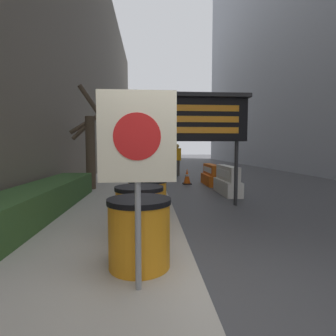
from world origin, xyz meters
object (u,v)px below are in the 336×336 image
(traffic_light_near_curb, at_px, (168,125))
(barrel_drum_back, at_px, (147,200))
(message_board, at_px, (201,119))
(traffic_cone_near, at_px, (230,173))
(barrel_drum_foreground, at_px, (139,232))
(pedestrian_worker, at_px, (177,157))
(barrel_drum_middle, at_px, (139,212))
(traffic_cone_far, at_px, (187,177))
(jersey_barrier_white, at_px, (227,182))
(traffic_cone_mid, at_px, (220,170))
(jersey_barrier_orange_far, at_px, (211,176))
(warning_sign, at_px, (137,150))

(traffic_light_near_curb, bearing_deg, barrel_drum_back, -96.68)
(message_board, height_order, traffic_cone_near, message_board)
(barrel_drum_foreground, distance_m, pedestrian_worker, 11.59)
(traffic_cone_near, bearing_deg, barrel_drum_middle, -116.48)
(barrel_drum_middle, xyz_separation_m, traffic_cone_far, (1.76, 7.03, -0.23))
(jersey_barrier_white, xyz_separation_m, traffic_cone_mid, (1.17, 5.24, -0.05))
(jersey_barrier_white, bearing_deg, barrel_drum_back, -126.43)
(jersey_barrier_orange_far, xyz_separation_m, traffic_cone_far, (-0.99, 0.25, -0.05))
(message_board, xyz_separation_m, jersey_barrier_orange_far, (1.25, 3.95, -1.90))
(traffic_cone_far, bearing_deg, barrel_drum_back, -105.17)
(warning_sign, bearing_deg, traffic_cone_far, 78.57)
(barrel_drum_middle, distance_m, barrel_drum_back, 0.97)
(barrel_drum_foreground, relative_size, jersey_barrier_orange_far, 0.48)
(barrel_drum_back, xyz_separation_m, traffic_cone_far, (1.64, 6.06, -0.23))
(traffic_cone_mid, distance_m, pedestrian_worker, 2.43)
(warning_sign, relative_size, traffic_light_near_curb, 0.51)
(jersey_barrier_orange_far, xyz_separation_m, traffic_cone_near, (1.09, 0.95, -0.00))
(message_board, bearing_deg, jersey_barrier_orange_far, 72.51)
(jersey_barrier_orange_far, height_order, traffic_cone_near, jersey_barrier_orange_far)
(barrel_drum_middle, bearing_deg, pedestrian_worker, 80.77)
(barrel_drum_middle, bearing_deg, barrel_drum_foreground, -87.87)
(traffic_cone_mid, bearing_deg, barrel_drum_foreground, -109.90)
(barrel_drum_foreground, bearing_deg, barrel_drum_back, 87.51)
(traffic_cone_mid, bearing_deg, barrel_drum_middle, -111.87)
(traffic_cone_near, height_order, pedestrian_worker, pedestrian_worker)
(barrel_drum_middle, xyz_separation_m, traffic_cone_mid, (3.92, 9.77, -0.18))
(pedestrian_worker, bearing_deg, barrel_drum_back, -28.83)
(barrel_drum_back, distance_m, message_board, 2.89)
(traffic_light_near_curb, xyz_separation_m, pedestrian_worker, (0.54, 0.60, -1.70))
(traffic_cone_mid, bearing_deg, traffic_cone_near, -92.14)
(message_board, xyz_separation_m, traffic_cone_near, (2.34, 4.90, -1.90))
(barrel_drum_middle, bearing_deg, barrel_drum_back, 82.92)
(barrel_drum_foreground, relative_size, jersey_barrier_white, 0.46)
(barrel_drum_foreground, height_order, warning_sign, warning_sign)
(warning_sign, xyz_separation_m, traffic_cone_near, (3.80, 9.20, -1.14))
(barrel_drum_middle, xyz_separation_m, message_board, (1.51, 2.82, 1.73))
(barrel_drum_back, relative_size, traffic_cone_mid, 1.09)
(barrel_drum_middle, height_order, jersey_barrier_white, barrel_drum_middle)
(barrel_drum_back, relative_size, traffic_cone_far, 1.23)
(traffic_cone_far, bearing_deg, traffic_light_near_curb, 101.78)
(jersey_barrier_orange_far, relative_size, traffic_cone_mid, 2.30)
(jersey_barrier_white, bearing_deg, jersey_barrier_orange_far, 90.00)
(barrel_drum_foreground, distance_m, traffic_light_near_curb, 11.13)
(barrel_drum_middle, distance_m, jersey_barrier_white, 5.30)
(barrel_drum_middle, bearing_deg, jersey_barrier_orange_far, 67.88)
(warning_sign, distance_m, message_board, 4.61)
(barrel_drum_foreground, bearing_deg, jersey_barrier_orange_far, 70.64)
(message_board, xyz_separation_m, traffic_cone_far, (0.26, 4.20, -1.95))
(barrel_drum_foreground, distance_m, warning_sign, 1.10)
(traffic_cone_far, bearing_deg, jersey_barrier_white, -68.37)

